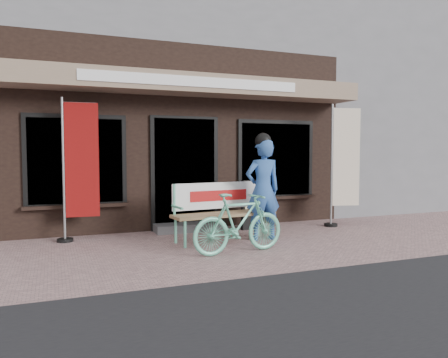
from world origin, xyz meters
name	(u,v)px	position (x,y,z in m)	size (l,w,h in m)	color
ground	(222,250)	(0.00, 0.00, 0.00)	(70.00, 70.00, 0.00)	#A57F7E
storefront	(151,94)	(0.00, 4.96, 2.99)	(7.00, 6.77, 6.00)	black
neighbor_right_near	(397,114)	(8.50, 5.50, 2.80)	(10.00, 7.00, 5.60)	slate
bench	(222,206)	(0.29, 0.75, 0.58)	(1.85, 0.66, 0.98)	#65C5A1
person	(263,188)	(0.95, 0.50, 0.90)	(0.64, 0.43, 1.83)	#2E57A0
bicycle	(239,223)	(0.17, -0.27, 0.45)	(0.43, 1.51, 0.91)	#65C5A1
nobori_red	(79,168)	(-1.98, 1.54, 1.25)	(0.71, 0.28, 2.41)	gray
nobori_cream	(344,164)	(3.08, 1.13, 1.27)	(0.73, 0.33, 2.47)	gray
menu_stand	(253,204)	(1.23, 1.48, 0.49)	(0.49, 0.15, 0.96)	black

